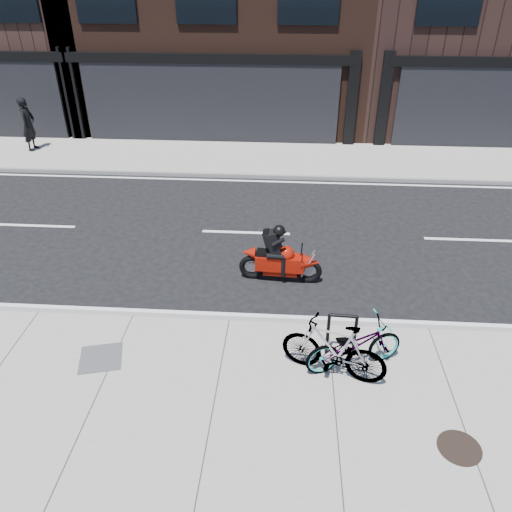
# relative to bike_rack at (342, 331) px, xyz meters

# --- Properties ---
(ground) EXTENTS (120.00, 120.00, 0.00)m
(ground) POSITION_rel_bike_rack_xyz_m (-2.16, 2.85, -0.67)
(ground) COLOR black
(ground) RESTS_ON ground
(sidewalk_near) EXTENTS (60.00, 6.00, 0.13)m
(sidewalk_near) POSITION_rel_bike_rack_xyz_m (-2.16, -2.15, -0.60)
(sidewalk_near) COLOR gray
(sidewalk_near) RESTS_ON ground
(sidewalk_far) EXTENTS (60.00, 3.50, 0.13)m
(sidewalk_far) POSITION_rel_bike_rack_xyz_m (-2.16, 10.60, -0.60)
(sidewalk_far) COLOR gray
(sidewalk_far) RESTS_ON ground
(bike_rack) EXTENTS (0.55, 0.08, 0.91)m
(bike_rack) POSITION_rel_bike_rack_xyz_m (0.00, 0.00, 0.00)
(bike_rack) COLOR black
(bike_rack) RESTS_ON sidewalk_near
(bicycle_front) EXTENTS (1.93, 1.23, 0.96)m
(bicycle_front) POSITION_rel_bike_rack_xyz_m (0.20, -0.30, -0.06)
(bicycle_front) COLOR gray
(bicycle_front) RESTS_ON sidewalk_near
(bicycle_rear) EXTENTS (1.94, 1.09, 1.12)m
(bicycle_rear) POSITION_rel_bike_rack_xyz_m (-0.18, -0.52, 0.02)
(bicycle_rear) COLOR gray
(bicycle_rear) RESTS_ON sidewalk_near
(motorcycle) EXTENTS (1.92, 0.52, 1.44)m
(motorcycle) POSITION_rel_bike_rack_xyz_m (-1.09, 2.60, -0.08)
(motorcycle) COLOR black
(motorcycle) RESTS_ON ground
(pedestrian) EXTENTS (0.48, 0.72, 1.96)m
(pedestrian) POSITION_rel_bike_rack_xyz_m (-10.85, 10.78, 0.44)
(pedestrian) COLOR black
(pedestrian) RESTS_ON sidewalk_far
(manhole_cover) EXTENTS (0.72, 0.72, 0.02)m
(manhole_cover) POSITION_rel_bike_rack_xyz_m (1.65, -1.98, -0.53)
(manhole_cover) COLOR black
(manhole_cover) RESTS_ON sidewalk_near
(utility_grate) EXTENTS (0.91, 0.91, 0.02)m
(utility_grate) POSITION_rel_bike_rack_xyz_m (-4.40, -0.43, -0.53)
(utility_grate) COLOR #4A4A4C
(utility_grate) RESTS_ON sidewalk_near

